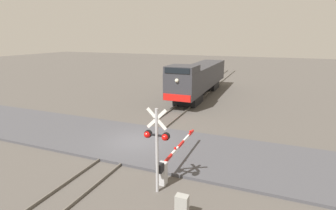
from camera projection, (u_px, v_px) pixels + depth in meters
The scene contains 8 objects.
ground_plane at pixel (136, 143), 17.44m from camera, with size 160.00×160.00×0.00m, color #514C47.
rail_track_left at pixel (127, 141), 17.68m from camera, with size 0.08×80.00×0.15m, color #59544C.
rail_track_right at pixel (146, 144), 17.16m from camera, with size 0.08×80.00×0.15m, color #59544C.
road_surface at pixel (136, 142), 17.42m from camera, with size 36.00×6.15×0.16m, color #47474C.
locomotive at pixel (199, 78), 30.77m from camera, with size 2.81×16.02×4.20m.
crossing_signal at pixel (157, 142), 11.39m from camera, with size 1.18×0.33×3.98m.
crossing_gate at pixel (168, 163), 13.04m from camera, with size 0.36×5.48×1.24m.
utility_cabinet at pixel (182, 207), 10.09m from camera, with size 0.50×0.33×1.04m, color #999993.
Camera 1 is at (8.04, -14.24, 6.92)m, focal length 28.03 mm.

